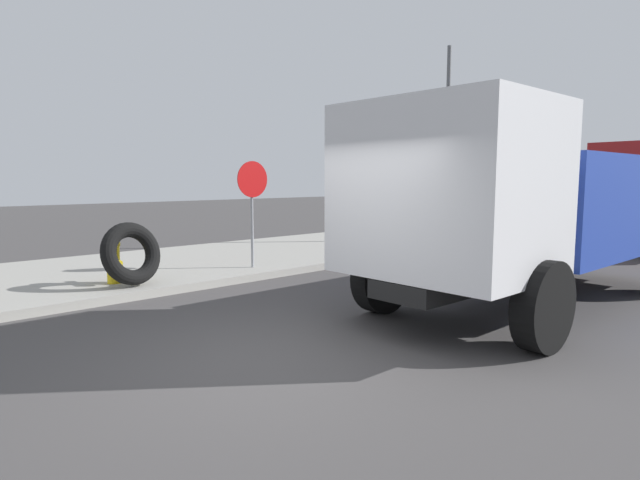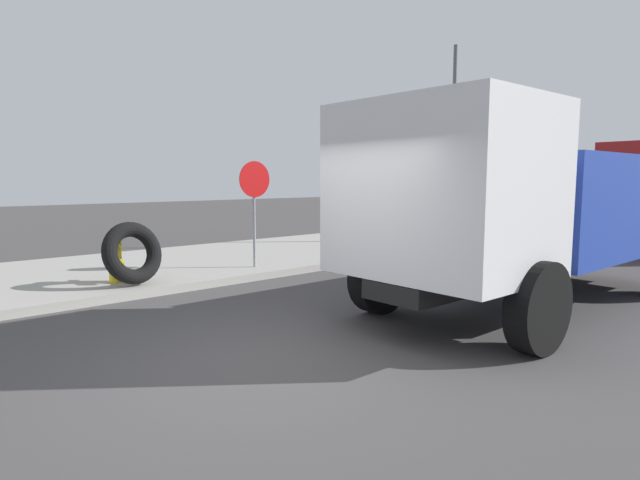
% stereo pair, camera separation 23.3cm
% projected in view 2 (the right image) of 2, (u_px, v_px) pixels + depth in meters
% --- Properties ---
extents(ground_plane, '(80.00, 80.00, 0.00)m').
position_uv_depth(ground_plane, '(266.00, 365.00, 5.75)').
color(ground_plane, '#423F3F').
extents(sidewalk_curb, '(36.00, 5.00, 0.15)m').
position_uv_depth(sidewalk_curb, '(77.00, 276.00, 10.56)').
color(sidewalk_curb, '#99968E').
rests_on(sidewalk_curb, ground).
extents(fire_hydrant, '(0.27, 0.60, 0.85)m').
position_uv_depth(fire_hydrant, '(115.00, 258.00, 9.54)').
color(fire_hydrant, yellow).
rests_on(fire_hydrant, sidewalk_curb).
extents(loose_tire, '(1.20, 0.73, 1.16)m').
position_uv_depth(loose_tire, '(133.00, 253.00, 9.27)').
color(loose_tire, black).
rests_on(loose_tire, sidewalk_curb).
extents(stop_sign, '(0.76, 0.08, 2.26)m').
position_uv_depth(stop_sign, '(254.00, 194.00, 11.06)').
color(stop_sign, gray).
rests_on(stop_sign, sidewalk_curb).
extents(dump_truck_blue, '(7.04, 2.90, 3.00)m').
position_uv_depth(dump_truck_blue, '(530.00, 206.00, 8.25)').
color(dump_truck_blue, '#1E3899').
rests_on(dump_truck_blue, ground).
extents(street_light_pole, '(0.12, 0.12, 5.83)m').
position_uv_depth(street_light_pole, '(453.00, 145.00, 15.77)').
color(street_light_pole, '#595B5E').
rests_on(street_light_pole, sidewalk_curb).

